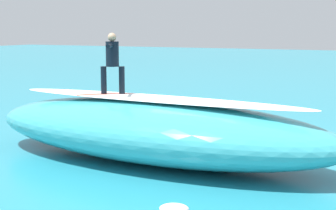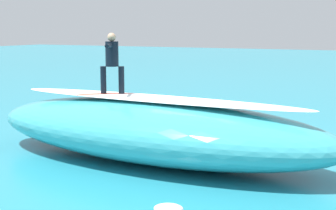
% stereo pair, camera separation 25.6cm
% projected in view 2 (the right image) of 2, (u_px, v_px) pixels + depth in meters
% --- Properties ---
extents(ground_plane, '(120.00, 120.00, 0.00)m').
position_uv_depth(ground_plane, '(207.00, 148.00, 12.89)').
color(ground_plane, teal).
extents(wave_crest, '(8.99, 3.31, 1.42)m').
position_uv_depth(wave_crest, '(153.00, 130.00, 11.61)').
color(wave_crest, teal).
rests_on(wave_crest, ground_plane).
extents(wave_foam_lip, '(7.61, 1.26, 0.08)m').
position_uv_depth(wave_foam_lip, '(153.00, 98.00, 11.49)').
color(wave_foam_lip, white).
rests_on(wave_foam_lip, wave_crest).
extents(surfboard_riding, '(1.93, 1.27, 0.08)m').
position_uv_depth(surfboard_riding, '(113.00, 95.00, 12.04)').
color(surfboard_riding, '#E0563D').
rests_on(surfboard_riding, wave_crest).
extents(surfer_riding, '(0.66, 1.29, 1.46)m').
position_uv_depth(surfer_riding, '(112.00, 58.00, 11.90)').
color(surfer_riding, black).
rests_on(surfer_riding, surfboard_riding).
extents(surfboard_paddling, '(0.97, 2.31, 0.06)m').
position_uv_depth(surfboard_paddling, '(218.00, 142.00, 13.37)').
color(surfboard_paddling, '#EAE5C6').
rests_on(surfboard_paddling, ground_plane).
extents(surfer_paddling, '(0.55, 1.60, 0.29)m').
position_uv_depth(surfer_paddling, '(215.00, 137.00, 13.25)').
color(surfer_paddling, black).
rests_on(surfer_paddling, surfboard_paddling).
extents(foam_patch_near, '(0.67, 0.46, 0.15)m').
position_uv_depth(foam_patch_near, '(157.00, 138.00, 13.65)').
color(foam_patch_near, white).
rests_on(foam_patch_near, ground_plane).
extents(foam_patch_mid, '(0.58, 0.48, 0.18)m').
position_uv_depth(foam_patch_mid, '(169.00, 209.00, 8.29)').
color(foam_patch_mid, white).
rests_on(foam_patch_mid, ground_plane).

